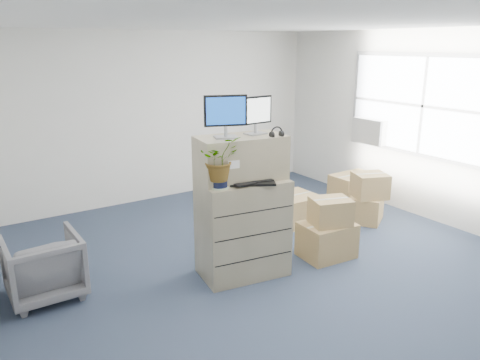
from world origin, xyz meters
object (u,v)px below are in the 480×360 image
keyboard (252,183)px  water_bottle (252,165)px  filing_cabinet_lower (243,228)px  office_chair (43,263)px  monitor_right (256,113)px  monitor_left (226,114)px  potted_plant (219,165)px

keyboard → water_bottle: (0.12, 0.17, 0.14)m
keyboard → filing_cabinet_lower: bearing=117.0°
water_bottle → office_chair: (-2.15, 0.72, -0.91)m
filing_cabinet_lower → office_chair: filing_cabinet_lower is taller
filing_cabinet_lower → monitor_right: size_ratio=2.67×
filing_cabinet_lower → keyboard: (-0.00, -0.17, 0.58)m
monitor_left → water_bottle: bearing=9.3°
filing_cabinet_lower → office_chair: (-2.03, 0.71, -0.19)m
potted_plant → office_chair: (-1.67, 0.82, -1.01)m
water_bottle → office_chair: bearing=161.6°
filing_cabinet_lower → office_chair: 2.16m
monitor_right → office_chair: 2.76m
monitor_right → potted_plant: 0.75m
monitor_left → potted_plant: monitor_left is taller
water_bottle → office_chair: 2.44m
filing_cabinet_lower → keyboard: size_ratio=2.24×
monitor_left → potted_plant: 0.55m
monitor_right → monitor_left: bearing=175.6°
filing_cabinet_lower → office_chair: size_ratio=1.50×
filing_cabinet_lower → potted_plant: 0.90m
filing_cabinet_lower → water_bottle: bearing=7.6°
monitor_left → water_bottle: size_ratio=1.49×
filing_cabinet_lower → water_bottle: size_ratio=3.71×
monitor_right → filing_cabinet_lower: bearing=-169.7°
keyboard → office_chair: bearing=-175.3°
filing_cabinet_lower → monitor_right: bearing=22.6°
monitor_left → potted_plant: bearing=-119.2°
potted_plant → filing_cabinet_lower: bearing=16.1°
water_bottle → office_chair: size_ratio=0.41×
monitor_left → potted_plant: size_ratio=0.86×
monitor_left → water_bottle: monitor_left is taller
water_bottle → office_chair: water_bottle is taller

